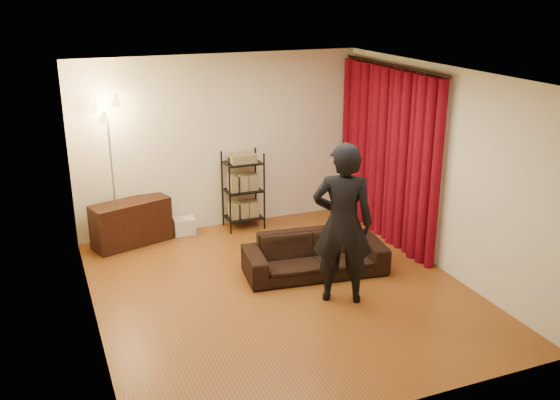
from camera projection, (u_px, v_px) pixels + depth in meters
name	position (u px, v px, depth m)	size (l,w,h in m)	color
floor	(282.00, 290.00, 7.86)	(5.00, 5.00, 0.00)	brown
ceiling	(282.00, 74.00, 6.98)	(5.00, 5.00, 0.00)	white
wall_back	(221.00, 142.00, 9.62)	(5.00, 5.00, 0.00)	beige
wall_front	(394.00, 274.00, 5.23)	(5.00, 5.00, 0.00)	beige
wall_left	(86.00, 213.00, 6.63)	(5.00, 5.00, 0.00)	beige
wall_right	(439.00, 169.00, 8.22)	(5.00, 5.00, 0.00)	beige
curtain_rod	(393.00, 65.00, 8.77)	(0.04, 0.04, 2.65)	black
curtain	(387.00, 155.00, 9.19)	(0.22, 2.65, 2.55)	#620511
sofa	(315.00, 254.00, 8.25)	(1.86, 0.73, 0.54)	black
person	(343.00, 224.00, 7.34)	(0.72, 0.47, 1.97)	black
media_cabinet	(131.00, 223.00, 9.18)	(1.14, 0.43, 0.66)	black
storage_boxes	(185.00, 226.00, 9.61)	(0.32, 0.26, 0.27)	beige
wire_shelf	(243.00, 190.00, 9.73)	(0.56, 0.39, 1.23)	black
floor_lamp	(112.00, 176.00, 8.81)	(0.40, 0.40, 2.20)	silver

